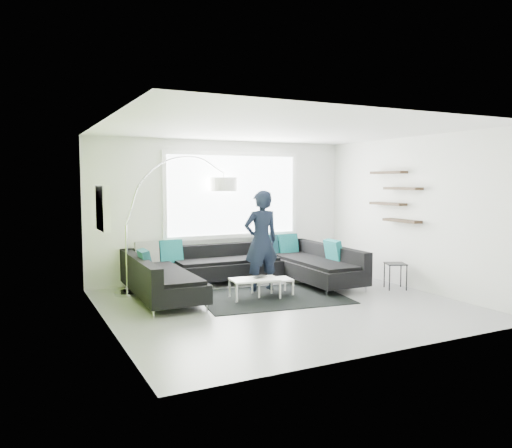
{
  "coord_description": "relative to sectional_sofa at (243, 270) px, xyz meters",
  "views": [
    {
      "loc": [
        -3.92,
        -6.88,
        2.0
      ],
      "look_at": [
        -0.05,
        0.9,
        1.24
      ],
      "focal_mm": 35.0,
      "sensor_mm": 36.0,
      "label": 1
    }
  ],
  "objects": [
    {
      "name": "ground",
      "position": [
        0.14,
        -1.26,
        -0.38
      ],
      "size": [
        5.5,
        5.5,
        0.0
      ],
      "primitive_type": "plane",
      "color": "gray",
      "rests_on": "ground"
    },
    {
      "name": "sectional_sofa",
      "position": [
        0.0,
        0.0,
        0.0
      ],
      "size": [
        3.98,
        2.5,
        0.85
      ],
      "rotation": [
        0.0,
        0.0,
        -0.02
      ],
      "color": "black",
      "rests_on": "ground"
    },
    {
      "name": "coffee_table",
      "position": [
        0.11,
        -0.62,
        -0.2
      ],
      "size": [
        1.11,
        0.73,
        0.34
      ],
      "primitive_type": "cube",
      "rotation": [
        0.0,
        0.0,
        -0.13
      ],
      "color": "silver",
      "rests_on": "ground"
    },
    {
      "name": "arc_lamp",
      "position": [
        -1.96,
        0.58,
        0.85
      ],
      "size": [
        2.36,
        0.99,
        2.46
      ],
      "primitive_type": null,
      "rotation": [
        0.0,
        0.0,
        0.11
      ],
      "color": "silver",
      "rests_on": "ground"
    },
    {
      "name": "rug",
      "position": [
        0.2,
        -0.73,
        -0.37
      ],
      "size": [
        2.65,
        2.08,
        0.01
      ],
      "primitive_type": "cube",
      "rotation": [
        0.0,
        0.0,
        -0.14
      ],
      "color": "black",
      "rests_on": "ground"
    },
    {
      "name": "laptop",
      "position": [
        0.05,
        -0.66,
        -0.02
      ],
      "size": [
        0.48,
        0.47,
        0.02
      ],
      "primitive_type": "imported",
      "rotation": [
        0.0,
        0.0,
        0.58
      ],
      "color": "black",
      "rests_on": "coffee_table"
    },
    {
      "name": "side_table",
      "position": [
        2.57,
        -1.15,
        -0.14
      ],
      "size": [
        0.46,
        0.46,
        0.48
      ],
      "primitive_type": "cube",
      "rotation": [
        0.0,
        0.0,
        -0.42
      ],
      "color": "black",
      "rests_on": "ground"
    },
    {
      "name": "person",
      "position": [
        0.29,
        -0.17,
        0.54
      ],
      "size": [
        0.67,
        0.44,
        1.82
      ],
      "primitive_type": "imported",
      "rotation": [
        0.0,
        0.0,
        3.14
      ],
      "color": "black",
      "rests_on": "ground"
    },
    {
      "name": "room_shell",
      "position": [
        0.18,
        -1.05,
        1.43
      ],
      "size": [
        5.54,
        5.04,
        2.82
      ],
      "color": "white",
      "rests_on": "ground"
    }
  ]
}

